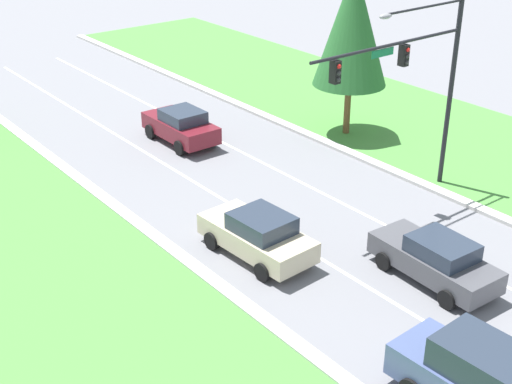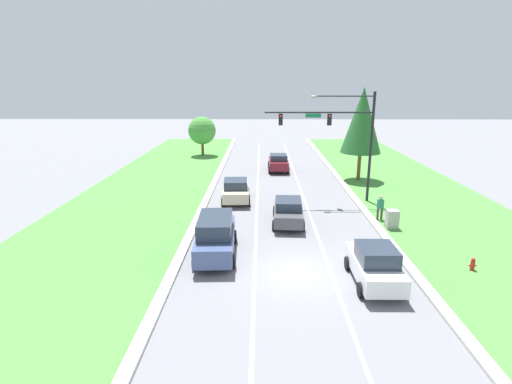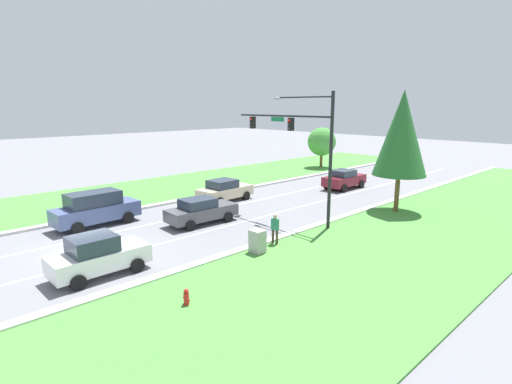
{
  "view_description": "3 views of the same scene",
  "coord_description": "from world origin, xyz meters",
  "px_view_note": "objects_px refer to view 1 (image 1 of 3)",
  "views": [
    {
      "loc": [
        -16.75,
        -5.17,
        13.04
      ],
      "look_at": [
        -2.07,
        13.59,
        1.4
      ],
      "focal_mm": 50.0,
      "sensor_mm": 36.0,
      "label": 1
    },
    {
      "loc": [
        -1.52,
        -17.06,
        8.67
      ],
      "look_at": [
        -1.88,
        11.37,
        0.81
      ],
      "focal_mm": 28.0,
      "sensor_mm": 36.0,
      "label": 2
    },
    {
      "loc": [
        20.0,
        -7.11,
        7.25
      ],
      "look_at": [
        -0.29,
        12.16,
        1.14
      ],
      "focal_mm": 28.0,
      "sensor_mm": 36.0,
      "label": 3
    }
  ],
  "objects_px": {
    "burgundy_sedan": "(181,126)",
    "conifer_near_right_tree": "(352,26)",
    "graphite_sedan": "(436,259)",
    "champagne_sedan": "(258,235)",
    "traffic_signal_mast": "(418,71)"
  },
  "relations": [
    {
      "from": "traffic_signal_mast",
      "to": "champagne_sedan",
      "type": "xyz_separation_m",
      "value": [
        -7.63,
        0.08,
        -4.5
      ]
    },
    {
      "from": "conifer_near_right_tree",
      "to": "graphite_sedan",
      "type": "bearing_deg",
      "value": -122.07
    },
    {
      "from": "champagne_sedan",
      "to": "traffic_signal_mast",
      "type": "bearing_deg",
      "value": -3.73
    },
    {
      "from": "graphite_sedan",
      "to": "champagne_sedan",
      "type": "relative_size",
      "value": 1.01
    },
    {
      "from": "graphite_sedan",
      "to": "conifer_near_right_tree",
      "type": "bearing_deg",
      "value": 60.68
    },
    {
      "from": "champagne_sedan",
      "to": "conifer_near_right_tree",
      "type": "height_order",
      "value": "conifer_near_right_tree"
    },
    {
      "from": "traffic_signal_mast",
      "to": "champagne_sedan",
      "type": "relative_size",
      "value": 1.78
    },
    {
      "from": "traffic_signal_mast",
      "to": "conifer_near_right_tree",
      "type": "relative_size",
      "value": 0.97
    },
    {
      "from": "graphite_sedan",
      "to": "champagne_sedan",
      "type": "xyz_separation_m",
      "value": [
        -3.62,
        4.83,
        0.03
      ]
    },
    {
      "from": "burgundy_sedan",
      "to": "champagne_sedan",
      "type": "xyz_separation_m",
      "value": [
        -3.64,
        -10.61,
        -0.02
      ]
    },
    {
      "from": "traffic_signal_mast",
      "to": "conifer_near_right_tree",
      "type": "distance_m",
      "value": 7.27
    },
    {
      "from": "burgundy_sedan",
      "to": "conifer_near_right_tree",
      "type": "distance_m",
      "value": 9.37
    },
    {
      "from": "traffic_signal_mast",
      "to": "burgundy_sedan",
      "type": "height_order",
      "value": "traffic_signal_mast"
    },
    {
      "from": "conifer_near_right_tree",
      "to": "traffic_signal_mast",
      "type": "bearing_deg",
      "value": -115.15
    },
    {
      "from": "traffic_signal_mast",
      "to": "graphite_sedan",
      "type": "distance_m",
      "value": 7.69
    }
  ]
}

